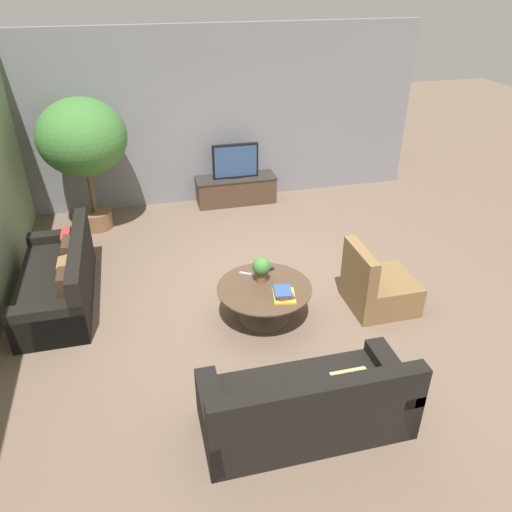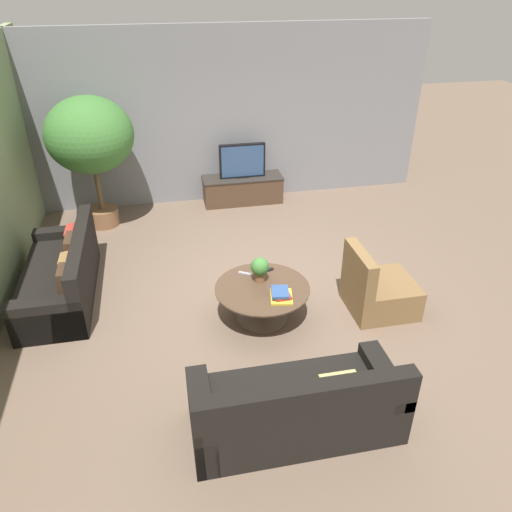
{
  "view_description": "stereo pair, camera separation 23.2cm",
  "coord_description": "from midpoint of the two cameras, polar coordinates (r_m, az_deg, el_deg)",
  "views": [
    {
      "loc": [
        -1.38,
        -5.36,
        3.8
      ],
      "look_at": [
        -0.04,
        0.02,
        0.55
      ],
      "focal_mm": 35.0,
      "sensor_mm": 36.0,
      "label": 1
    },
    {
      "loc": [
        -1.16,
        -5.41,
        3.8
      ],
      "look_at": [
        -0.04,
        0.02,
        0.55
      ],
      "focal_mm": 35.0,
      "sensor_mm": 36.0,
      "label": 2
    }
  ],
  "objects": [
    {
      "name": "media_console",
      "position": [
        9.18,
        -0.8,
        7.66
      ],
      "size": [
        1.44,
        0.5,
        0.49
      ],
      "color": "#473323",
      "rests_on": "ground"
    },
    {
      "name": "potted_plant_tabletop",
      "position": [
        6.01,
        1.55,
        -1.4
      ],
      "size": [
        0.22,
        0.22,
        0.32
      ],
      "color": "brown",
      "rests_on": "coffee_table"
    },
    {
      "name": "coffee_table",
      "position": [
        6.06,
        1.82,
        -4.65
      ],
      "size": [
        1.15,
        1.15,
        0.45
      ],
      "color": "#756656",
      "rests_on": "ground"
    },
    {
      "name": "back_wall_stone",
      "position": [
        9.03,
        -3.27,
        15.59
      ],
      "size": [
        7.4,
        0.12,
        3.0
      ],
      "primitive_type": "cube",
      "color": "slate",
      "rests_on": "ground"
    },
    {
      "name": "couch_near_entry",
      "position": [
        4.8,
        6.09,
        -16.91
      ],
      "size": [
        1.93,
        0.84,
        0.84
      ],
      "rotation": [
        0.0,
        0.0,
        3.14
      ],
      "color": "black",
      "rests_on": "ground"
    },
    {
      "name": "remote_black",
      "position": [
        6.3,
        2.41,
        -1.65
      ],
      "size": [
        0.16,
        0.09,
        0.02
      ],
      "primitive_type": "cube",
      "rotation": [
        0.0,
        0.0,
        -1.21
      ],
      "color": "black",
      "rests_on": "coffee_table"
    },
    {
      "name": "television",
      "position": [
        8.99,
        -0.83,
        10.8
      ],
      "size": [
        0.82,
        0.13,
        0.61
      ],
      "color": "black",
      "rests_on": "media_console"
    },
    {
      "name": "armchair_wicker",
      "position": [
        6.45,
        14.7,
        -3.87
      ],
      "size": [
        0.8,
        0.76,
        0.86
      ],
      "rotation": [
        0.0,
        0.0,
        1.57
      ],
      "color": "brown",
      "rests_on": "ground"
    },
    {
      "name": "couch_by_wall",
      "position": [
        6.92,
        -20.36,
        -2.23
      ],
      "size": [
        0.84,
        2.01,
        0.84
      ],
      "rotation": [
        0.0,
        0.0,
        -1.57
      ],
      "color": "black",
      "rests_on": "ground"
    },
    {
      "name": "book_stack",
      "position": [
        5.81,
        4.02,
        -4.42
      ],
      "size": [
        0.3,
        0.36,
        0.09
      ],
      "color": "gold",
      "rests_on": "coffee_table"
    },
    {
      "name": "remote_silver",
      "position": [
        6.23,
        -0.23,
        -2.02
      ],
      "size": [
        0.16,
        0.12,
        0.02
      ],
      "primitive_type": "cube",
      "rotation": [
        0.0,
        0.0,
        1.01
      ],
      "color": "gray",
      "rests_on": "coffee_table"
    },
    {
      "name": "ground_plane",
      "position": [
        6.71,
        1.38,
        -4.12
      ],
      "size": [
        24.0,
        24.0,
        0.0
      ],
      "primitive_type": "plane",
      "color": "brown"
    },
    {
      "name": "potted_palm_tall",
      "position": [
        8.26,
        -17.67,
        12.72
      ],
      "size": [
        1.35,
        1.35,
        2.12
      ],
      "color": "brown",
      "rests_on": "ground"
    }
  ]
}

